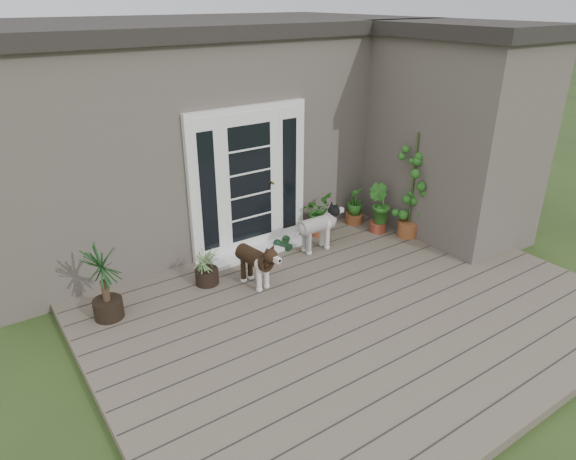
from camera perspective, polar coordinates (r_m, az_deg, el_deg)
deck at (r=6.48m, az=7.62°, el=-9.07°), size 6.20×4.60×0.12m
house_main at (r=9.22m, az=-9.96°, el=11.22°), size 7.40×4.00×3.10m
roof_main at (r=8.99m, az=-10.78°, el=21.49°), size 7.60×4.20×0.20m
house_wing at (r=8.57m, az=17.99°, el=9.38°), size 1.60×2.40×3.10m
roof_wing at (r=8.32m, az=19.56°, el=20.37°), size 1.80×2.60×0.20m
door_unit at (r=7.47m, az=-4.36°, el=5.52°), size 1.90×0.14×2.15m
door_step at (r=7.72m, az=-3.35°, el=-2.26°), size 1.60×0.40×0.05m
brindle_dog at (r=6.74m, az=-3.74°, el=-3.92°), size 0.42×0.76×0.60m
white_dog at (r=7.66m, az=3.18°, el=-0.18°), size 0.73×0.33×0.61m
spider_plant at (r=6.86m, az=-9.11°, el=-3.87°), size 0.59×0.59×0.55m
yucca at (r=6.35m, az=-19.83°, el=-5.55°), size 0.80×0.80×0.95m
herb_a at (r=8.16m, az=3.38°, el=1.41°), size 0.66×0.66×0.60m
herb_b at (r=8.40m, az=10.06°, el=1.69°), size 0.51×0.51×0.59m
herb_c at (r=8.68m, az=7.44°, el=2.28°), size 0.44×0.44×0.48m
sapling at (r=8.12m, az=13.74°, el=4.95°), size 0.56×0.56×1.75m
clog_left at (r=7.81m, az=-0.60°, el=-1.70°), size 0.27×0.36×0.10m
clog_right at (r=7.90m, az=-0.31°, el=-1.38°), size 0.32×0.34×0.10m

